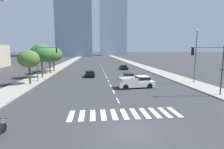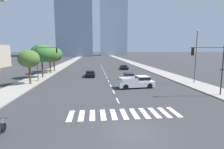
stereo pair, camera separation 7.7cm
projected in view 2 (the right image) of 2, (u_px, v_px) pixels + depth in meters
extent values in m
plane|color=#333335|center=(133.00, 132.00, 11.69)|extent=(800.00, 800.00, 0.00)
cube|color=gray|center=(159.00, 72.00, 42.57)|extent=(4.00, 260.00, 0.15)
cube|color=gray|center=(47.00, 74.00, 39.87)|extent=(4.00, 260.00, 0.15)
cube|color=silver|center=(71.00, 116.00, 14.54)|extent=(0.45, 2.54, 0.01)
cube|color=silver|center=(82.00, 115.00, 14.63)|extent=(0.45, 2.54, 0.01)
cube|color=silver|center=(92.00, 115.00, 14.72)|extent=(0.45, 2.54, 0.01)
cube|color=silver|center=(103.00, 115.00, 14.81)|extent=(0.45, 2.54, 0.01)
cube|color=silver|center=(114.00, 114.00, 14.91)|extent=(0.45, 2.54, 0.01)
cube|color=silver|center=(124.00, 114.00, 15.00)|extent=(0.45, 2.54, 0.01)
cube|color=silver|center=(134.00, 113.00, 15.09)|extent=(0.45, 2.54, 0.01)
cube|color=silver|center=(144.00, 113.00, 15.18)|extent=(0.45, 2.54, 0.01)
cube|color=silver|center=(154.00, 113.00, 15.27)|extent=(0.45, 2.54, 0.01)
cube|color=silver|center=(164.00, 112.00, 15.36)|extent=(0.45, 2.54, 0.01)
cube|color=silver|center=(174.00, 112.00, 15.45)|extent=(0.45, 2.54, 0.01)
cube|color=silver|center=(118.00, 100.00, 18.94)|extent=(0.14, 2.00, 0.01)
cube|color=silver|center=(114.00, 92.00, 22.88)|extent=(0.14, 2.00, 0.01)
cube|color=silver|center=(111.00, 86.00, 26.82)|extent=(0.14, 2.00, 0.01)
cube|color=silver|center=(109.00, 81.00, 30.75)|extent=(0.14, 2.00, 0.01)
cube|color=silver|center=(107.00, 77.00, 34.69)|extent=(0.14, 2.00, 0.01)
cube|color=silver|center=(105.00, 75.00, 38.63)|extent=(0.14, 2.00, 0.01)
cube|color=silver|center=(104.00, 72.00, 42.57)|extent=(0.14, 2.00, 0.01)
cube|color=silver|center=(104.00, 70.00, 46.51)|extent=(0.14, 2.00, 0.01)
cube|color=silver|center=(103.00, 69.00, 50.45)|extent=(0.14, 2.00, 0.01)
cube|color=silver|center=(102.00, 67.00, 54.39)|extent=(0.14, 2.00, 0.01)
cube|color=silver|center=(102.00, 66.00, 58.33)|extent=(0.14, 2.00, 0.01)
cube|color=silver|center=(101.00, 65.00, 62.27)|extent=(0.14, 2.00, 0.01)
cube|color=silver|center=(101.00, 64.00, 66.21)|extent=(0.14, 2.00, 0.01)
cylinder|color=black|center=(3.00, 128.00, 11.67)|extent=(0.12, 0.60, 0.60)
cylinder|color=#B2B2B7|center=(2.00, 124.00, 11.53)|extent=(0.06, 0.32, 0.67)
cylinder|color=black|center=(2.00, 118.00, 11.53)|extent=(0.70, 0.04, 0.04)
cylinder|color=black|center=(0.00, 130.00, 10.92)|extent=(0.12, 0.12, 0.55)
cube|color=silver|center=(136.00, 84.00, 25.24)|extent=(5.42, 2.58, 0.75)
cube|color=silver|center=(143.00, 78.00, 25.36)|extent=(1.87, 2.02, 0.70)
cube|color=black|center=(143.00, 78.00, 25.35)|extent=(1.90, 2.06, 0.39)
cube|color=silver|center=(126.00, 78.00, 25.83)|extent=(2.19, 0.33, 0.55)
cube|color=silver|center=(130.00, 81.00, 23.97)|extent=(2.19, 0.33, 0.55)
cube|color=silver|center=(121.00, 80.00, 24.67)|extent=(0.30, 1.92, 0.55)
cylinder|color=black|center=(145.00, 83.00, 26.51)|extent=(0.78, 0.35, 0.76)
cylinder|color=black|center=(150.00, 86.00, 24.78)|extent=(0.78, 0.35, 0.76)
cylinder|color=black|center=(122.00, 84.00, 25.76)|extent=(0.78, 0.35, 0.76)
cylinder|color=black|center=(126.00, 87.00, 24.02)|extent=(0.78, 0.35, 0.76)
cube|color=black|center=(90.00, 74.00, 35.94)|extent=(1.98, 4.70, 0.60)
cube|color=black|center=(90.00, 72.00, 35.64)|extent=(1.68, 2.14, 0.46)
cylinder|color=black|center=(87.00, 74.00, 37.46)|extent=(0.24, 0.65, 0.64)
cylinder|color=black|center=(95.00, 74.00, 37.58)|extent=(0.24, 0.65, 0.64)
cylinder|color=black|center=(86.00, 76.00, 34.34)|extent=(0.24, 0.65, 0.64)
cylinder|color=black|center=(94.00, 76.00, 34.46)|extent=(0.24, 0.65, 0.64)
cube|color=#B7BABF|center=(128.00, 78.00, 31.10)|extent=(1.81, 4.61, 0.66)
cube|color=black|center=(128.00, 74.00, 31.25)|extent=(1.57, 2.08, 0.52)
cylinder|color=black|center=(135.00, 80.00, 29.68)|extent=(0.23, 0.64, 0.64)
cylinder|color=black|center=(126.00, 80.00, 29.50)|extent=(0.23, 0.64, 0.64)
cylinder|color=black|center=(131.00, 77.00, 32.75)|extent=(0.23, 0.64, 0.64)
cylinder|color=black|center=(122.00, 78.00, 32.58)|extent=(0.23, 0.64, 0.64)
cube|color=black|center=(124.00, 68.00, 48.92)|extent=(1.91, 4.27, 0.57)
cube|color=black|center=(124.00, 66.00, 49.05)|extent=(1.60, 1.96, 0.50)
cylinder|color=black|center=(128.00, 69.00, 47.65)|extent=(0.25, 0.65, 0.64)
cylinder|color=black|center=(122.00, 69.00, 47.43)|extent=(0.25, 0.65, 0.64)
cylinder|color=black|center=(125.00, 68.00, 50.45)|extent=(0.25, 0.65, 0.64)
cylinder|color=black|center=(120.00, 68.00, 50.22)|extent=(0.25, 0.65, 0.64)
cylinder|color=#333335|center=(222.00, 70.00, 20.32)|extent=(0.14, 0.14, 5.96)
cylinder|color=#333335|center=(208.00, 47.00, 19.75)|extent=(4.04, 0.10, 0.10)
cube|color=black|center=(193.00, 51.00, 19.64)|extent=(0.20, 0.28, 0.90)
sphere|color=red|center=(193.00, 49.00, 19.60)|extent=(0.18, 0.18, 0.18)
sphere|color=orange|center=(193.00, 51.00, 19.64)|extent=(0.18, 0.18, 0.18)
sphere|color=green|center=(193.00, 54.00, 19.68)|extent=(0.18, 0.18, 0.18)
cube|color=#19662D|center=(222.00, 70.00, 20.32)|extent=(0.60, 0.04, 0.18)
cylinder|color=#333335|center=(37.00, 63.00, 29.58)|extent=(0.14, 0.14, 6.05)
cylinder|color=#333335|center=(47.00, 48.00, 29.39)|extent=(3.55, 0.10, 0.10)
cube|color=black|center=(57.00, 50.00, 29.61)|extent=(0.20, 0.28, 0.90)
sphere|color=red|center=(57.00, 49.00, 29.57)|extent=(0.18, 0.18, 0.18)
sphere|color=orange|center=(57.00, 50.00, 29.61)|extent=(0.18, 0.18, 0.18)
sphere|color=green|center=(57.00, 52.00, 29.66)|extent=(0.18, 0.18, 0.18)
cube|color=#19662D|center=(37.00, 63.00, 29.59)|extent=(0.60, 0.04, 0.18)
cylinder|color=#3F3F42|center=(196.00, 57.00, 27.68)|extent=(0.12, 0.12, 8.18)
ellipsoid|color=beige|center=(198.00, 30.00, 27.09)|extent=(0.50, 0.24, 0.20)
cylinder|color=#4C3823|center=(30.00, 75.00, 27.21)|extent=(0.28, 0.28, 2.66)
ellipsoid|color=#426028|center=(29.00, 59.00, 26.85)|extent=(3.19, 3.19, 2.71)
cylinder|color=#4C3823|center=(42.00, 70.00, 33.82)|extent=(0.28, 0.28, 3.01)
ellipsoid|color=#2D662D|center=(41.00, 53.00, 33.38)|extent=(4.08, 4.08, 3.47)
cylinder|color=#4C3823|center=(50.00, 68.00, 39.92)|extent=(0.28, 0.28, 2.51)
ellipsoid|color=#426028|center=(50.00, 55.00, 39.51)|extent=(4.24, 4.24, 3.61)
cylinder|color=#4C3823|center=(54.00, 66.00, 43.84)|extent=(0.28, 0.28, 2.42)
ellipsoid|color=#2D662D|center=(54.00, 54.00, 43.42)|extent=(4.30, 4.30, 3.66)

